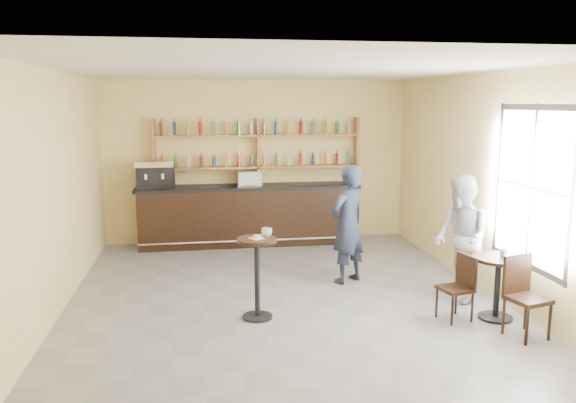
{
  "coord_description": "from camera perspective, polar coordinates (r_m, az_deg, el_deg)",
  "views": [
    {
      "loc": [
        -1.12,
        -7.63,
        2.75
      ],
      "look_at": [
        0.2,
        0.8,
        1.25
      ],
      "focal_mm": 35.0,
      "sensor_mm": 36.0,
      "label": 1
    }
  ],
  "objects": [
    {
      "name": "window_frame",
      "position": [
        7.7,
        23.46,
        1.3
      ],
      "size": [
        0.04,
        1.7,
        2.1
      ],
      "primitive_type": null,
      "color": "black",
      "rests_on": "wall_right"
    },
    {
      "name": "napkin",
      "position": [
        7.13,
        -3.19,
        -3.75
      ],
      "size": [
        0.23,
        0.23,
        0.0
      ],
      "primitive_type": "cube",
      "rotation": [
        0.0,
        0.0,
        0.55
      ],
      "color": "white",
      "rests_on": "pedestal_table"
    },
    {
      "name": "liquor_bottles",
      "position": [
        11.08,
        -3.1,
        5.98
      ],
      "size": [
        3.68,
        0.1,
        1.0
      ],
      "primitive_type": null,
      "color": "#8C5919",
      "rests_on": "shelf_unit"
    },
    {
      "name": "chair_west",
      "position": [
        7.55,
        16.62,
        -8.42
      ],
      "size": [
        0.44,
        0.44,
        0.85
      ],
      "primitive_type": null,
      "rotation": [
        0.0,
        0.0,
        -1.33
      ],
      "color": "black",
      "rests_on": "floor"
    },
    {
      "name": "donut",
      "position": [
        7.12,
        -3.11,
        -3.59
      ],
      "size": [
        0.13,
        0.13,
        0.04
      ],
      "primitive_type": "torus",
      "rotation": [
        0.0,
        0.0,
        0.25
      ],
      "color": "#E29F52",
      "rests_on": "napkin"
    },
    {
      "name": "wall_back",
      "position": [
        11.24,
        -3.15,
        4.09
      ],
      "size": [
        7.0,
        0.0,
        7.0
      ],
      "primitive_type": "plane",
      "rotation": [
        1.57,
        0.0,
        0.0
      ],
      "color": "#F3D78A",
      "rests_on": "floor"
    },
    {
      "name": "pastry_case",
      "position": [
        10.91,
        -3.96,
        2.36
      ],
      "size": [
        0.47,
        0.38,
        0.28
      ],
      "primitive_type": null,
      "rotation": [
        0.0,
        0.0,
        0.03
      ],
      "color": "silver",
      "rests_on": "bar_counter"
    },
    {
      "name": "floor",
      "position": [
        8.18,
        -0.52,
        -9.66
      ],
      "size": [
        7.0,
        7.0,
        0.0
      ],
      "primitive_type": "plane",
      "color": "slate",
      "rests_on": "ground"
    },
    {
      "name": "shelf_unit",
      "position": [
        11.09,
        -3.09,
        5.11
      ],
      "size": [
        4.0,
        0.26,
        1.4
      ],
      "primitive_type": null,
      "color": "brown",
      "rests_on": "wall_back"
    },
    {
      "name": "chair_south",
      "position": [
        7.27,
        23.19,
        -9.01
      ],
      "size": [
        0.51,
        0.51,
        0.97
      ],
      "primitive_type": null,
      "rotation": [
        0.0,
        0.0,
        0.26
      ],
      "color": "black",
      "rests_on": "floor"
    },
    {
      "name": "cafe_table",
      "position": [
        7.76,
        20.48,
        -8.23
      ],
      "size": [
        0.72,
        0.72,
        0.82
      ],
      "primitive_type": null,
      "rotation": [
        0.0,
        0.0,
        0.12
      ],
      "color": "black",
      "rests_on": "floor"
    },
    {
      "name": "bar_counter",
      "position": [
        11.03,
        -3.99,
        -1.37
      ],
      "size": [
        4.31,
        0.84,
        1.17
      ],
      "primitive_type": null,
      "color": "black",
      "rests_on": "floor"
    },
    {
      "name": "wall_right",
      "position": [
        8.74,
        19.31,
        1.85
      ],
      "size": [
        0.0,
        7.0,
        7.0
      ],
      "primitive_type": "plane",
      "rotation": [
        1.57,
        0.0,
        -1.57
      ],
      "color": "#F3D78A",
      "rests_on": "floor"
    },
    {
      "name": "cup_pedestal",
      "position": [
        7.23,
        -2.17,
        -3.13
      ],
      "size": [
        0.17,
        0.17,
        0.11
      ],
      "primitive_type": "imported",
      "rotation": [
        0.0,
        0.0,
        0.27
      ],
      "color": "white",
      "rests_on": "pedestal_table"
    },
    {
      "name": "ceiling",
      "position": [
        7.72,
        -0.56,
        13.31
      ],
      "size": [
        7.0,
        7.0,
        0.0
      ],
      "primitive_type": "plane",
      "rotation": [
        3.14,
        0.0,
        0.0
      ],
      "color": "white",
      "rests_on": "wall_back"
    },
    {
      "name": "window_pane",
      "position": [
        7.7,
        23.5,
        1.3
      ],
      "size": [
        0.0,
        2.0,
        2.0
      ],
      "primitive_type": "plane",
      "rotation": [
        1.57,
        0.0,
        -1.57
      ],
      "color": "white",
      "rests_on": "wall_right"
    },
    {
      "name": "wall_left",
      "position": [
        7.94,
        -22.5,
        0.88
      ],
      "size": [
        0.0,
        7.0,
        7.0
      ],
      "primitive_type": "plane",
      "rotation": [
        1.57,
        0.0,
        1.57
      ],
      "color": "#F3D78A",
      "rests_on": "floor"
    },
    {
      "name": "pedestal_table",
      "position": [
        7.28,
        -3.15,
        -7.82
      ],
      "size": [
        0.66,
        0.66,
        1.06
      ],
      "primitive_type": null,
      "rotation": [
        0.0,
        0.0,
        0.34
      ],
      "color": "black",
      "rests_on": "floor"
    },
    {
      "name": "cup_cafe",
      "position": [
        7.65,
        21.02,
        -4.91
      ],
      "size": [
        0.13,
        0.13,
        0.1
      ],
      "primitive_type": "imported",
      "rotation": [
        0.0,
        0.0,
        -0.23
      ],
      "color": "white",
      "rests_on": "cafe_table"
    },
    {
      "name": "patron_second",
      "position": [
        8.19,
        17.13,
        -3.6
      ],
      "size": [
        0.69,
        0.88,
        1.78
      ],
      "primitive_type": "imported",
      "rotation": [
        0.0,
        0.0,
        -1.59
      ],
      "color": "#A8A8AD",
      "rests_on": "floor"
    },
    {
      "name": "espresso_machine",
      "position": [
        10.89,
        -13.35,
        2.7
      ],
      "size": [
        0.75,
        0.52,
        0.5
      ],
      "primitive_type": null,
      "rotation": [
        0.0,
        0.0,
        0.1
      ],
      "color": "black",
      "rests_on": "bar_counter"
    },
    {
      "name": "man_main",
      "position": [
        8.66,
        6.1,
        -2.35
      ],
      "size": [
        0.79,
        0.73,
        1.82
      ],
      "primitive_type": "imported",
      "rotation": [
        0.0,
        0.0,
        3.73
      ],
      "color": "black",
      "rests_on": "floor"
    },
    {
      "name": "wall_front",
      "position": [
        4.43,
        6.09,
        -5.17
      ],
      "size": [
        7.0,
        0.0,
        7.0
      ],
      "primitive_type": "plane",
      "rotation": [
        -1.57,
        0.0,
        0.0
      ],
      "color": "#F3D78A",
      "rests_on": "floor"
    }
  ]
}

